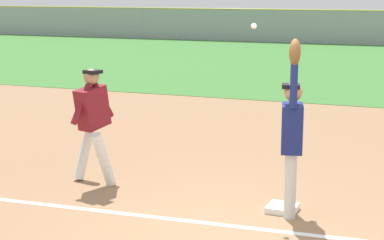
{
  "coord_description": "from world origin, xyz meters",
  "views": [
    {
      "loc": [
        1.93,
        -6.92,
        2.87
      ],
      "look_at": [
        -1.09,
        1.28,
        1.05
      ],
      "focal_mm": 59.6,
      "sensor_mm": 36.0,
      "label": 1
    }
  ],
  "objects_px": {
    "runner": "(93,118)",
    "first_base": "(282,208)",
    "parked_car_blue": "(261,25)",
    "parked_car_red": "(354,27)",
    "baseball": "(254,26)",
    "fielder": "(292,131)"
  },
  "relations": [
    {
      "from": "first_base",
      "to": "parked_car_blue",
      "type": "distance_m",
      "value": 31.18
    },
    {
      "from": "runner",
      "to": "parked_car_blue",
      "type": "relative_size",
      "value": 0.37
    },
    {
      "from": "baseball",
      "to": "parked_car_blue",
      "type": "distance_m",
      "value": 30.97
    },
    {
      "from": "runner",
      "to": "parked_car_red",
      "type": "distance_m",
      "value": 29.68
    },
    {
      "from": "runner",
      "to": "first_base",
      "type": "bearing_deg",
      "value": 12.08
    },
    {
      "from": "fielder",
      "to": "parked_car_blue",
      "type": "xyz_separation_m",
      "value": [
        -8.03,
        30.3,
        -0.45
      ]
    },
    {
      "from": "runner",
      "to": "baseball",
      "type": "distance_m",
      "value": 2.8
    },
    {
      "from": "runner",
      "to": "parked_car_blue",
      "type": "height_order",
      "value": "runner"
    },
    {
      "from": "runner",
      "to": "fielder",
      "type": "bearing_deg",
      "value": 9.65
    },
    {
      "from": "parked_car_red",
      "to": "runner",
      "type": "bearing_deg",
      "value": -95.37
    },
    {
      "from": "fielder",
      "to": "baseball",
      "type": "relative_size",
      "value": 30.81
    },
    {
      "from": "first_base",
      "to": "parked_car_blue",
      "type": "bearing_deg",
      "value": 104.71
    },
    {
      "from": "parked_car_blue",
      "to": "parked_car_red",
      "type": "relative_size",
      "value": 1.01
    },
    {
      "from": "runner",
      "to": "baseball",
      "type": "bearing_deg",
      "value": 14.61
    },
    {
      "from": "first_base",
      "to": "baseball",
      "type": "xyz_separation_m",
      "value": [
        -0.47,
        0.15,
        2.35
      ]
    },
    {
      "from": "first_base",
      "to": "parked_car_red",
      "type": "height_order",
      "value": "parked_car_red"
    },
    {
      "from": "runner",
      "to": "baseball",
      "type": "relative_size",
      "value": 23.24
    },
    {
      "from": "baseball",
      "to": "parked_car_blue",
      "type": "relative_size",
      "value": 0.02
    },
    {
      "from": "first_base",
      "to": "baseball",
      "type": "relative_size",
      "value": 5.14
    },
    {
      "from": "first_base",
      "to": "parked_car_blue",
      "type": "xyz_separation_m",
      "value": [
        -7.92,
        30.16,
        0.63
      ]
    },
    {
      "from": "fielder",
      "to": "baseball",
      "type": "height_order",
      "value": "baseball"
    },
    {
      "from": "baseball",
      "to": "first_base",
      "type": "bearing_deg",
      "value": -17.33
    }
  ]
}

